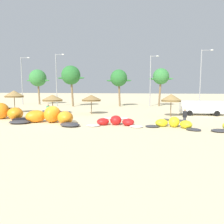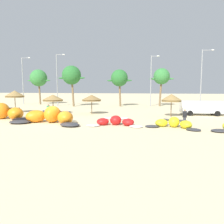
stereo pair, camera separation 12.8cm
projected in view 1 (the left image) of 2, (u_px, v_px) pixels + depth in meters
name	position (u px, v px, depth m)	size (l,w,h in m)	color
ground_plane	(57.00, 123.00, 21.37)	(260.00, 260.00, 0.00)	beige
kite_left	(50.00, 117.00, 21.17)	(7.85, 3.93, 1.68)	#333338
kite_left_of_center	(115.00, 122.00, 19.94)	(5.41, 2.62, 0.89)	white
kite_center	(174.00, 123.00, 18.83)	(4.79, 2.86, 0.93)	#333338
beach_umbrella_near_van	(14.00, 94.00, 29.98)	(2.63, 2.63, 3.17)	brown
beach_umbrella_middle	(52.00, 98.00, 28.74)	(2.78, 2.78, 2.62)	brown
beach_umbrella_near_palms	(91.00, 98.00, 28.58)	(2.64, 2.64, 2.60)	brown
beach_umbrella_outermost	(171.00, 98.00, 26.02)	(2.45, 2.45, 2.78)	brown
parked_van	(200.00, 107.00, 27.59)	(5.39, 2.46, 1.84)	white
person_near_kites	(185.00, 118.00, 19.18)	(0.36, 0.24, 1.62)	#383842
person_by_umbrellas	(48.00, 111.00, 24.80)	(0.36, 0.24, 1.62)	#383842
palm_leftmost	(38.00, 78.00, 45.81)	(5.43, 3.62, 7.52)	brown
palm_left	(71.00, 75.00, 40.43)	(5.40, 3.60, 7.77)	brown
palm_left_of_gap	(119.00, 78.00, 40.66)	(4.84, 3.23, 7.06)	brown
palm_center_left	(161.00, 77.00, 41.14)	(4.66, 3.10, 7.33)	brown
lamppost_west	(22.00, 78.00, 45.71)	(2.11, 0.24, 10.06)	gray
lamppost_west_center	(57.00, 77.00, 42.20)	(1.88, 0.24, 10.19)	gray
lamppost_east_center	(151.00, 78.00, 40.79)	(1.61, 0.24, 9.67)	gray
lamppost_east	(201.00, 75.00, 40.33)	(2.15, 0.24, 10.69)	gray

